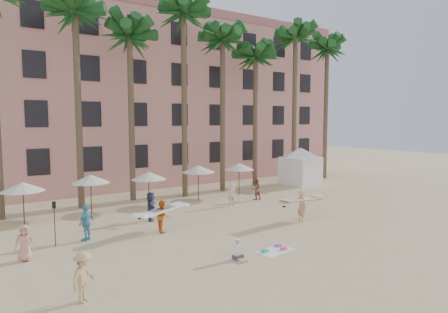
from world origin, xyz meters
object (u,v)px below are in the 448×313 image
carrier_yellow (302,204)px  cabana (301,163)px  carrier_white (163,215)px  pink_hotel (165,102)px

carrier_yellow → cabana: bearing=45.0°
carrier_yellow → carrier_white: bearing=161.5°
pink_hotel → carrier_yellow: (-1.90, -22.36, -6.94)m
carrier_yellow → carrier_white: size_ratio=1.05×
carrier_white → carrier_yellow: bearing=-18.5°
pink_hotel → cabana: (8.05, -12.40, -5.93)m
pink_hotel → cabana: size_ratio=7.20×
cabana → carrier_yellow: bearing=-135.0°
cabana → carrier_white: size_ratio=1.48×
pink_hotel → carrier_yellow: 23.49m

